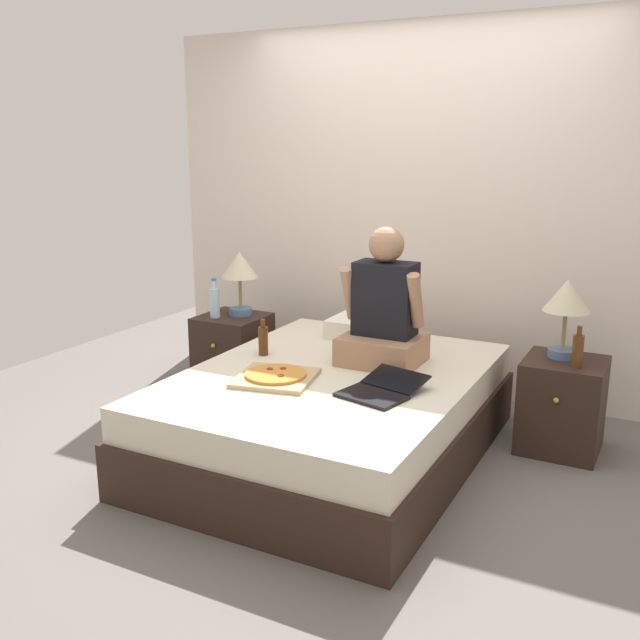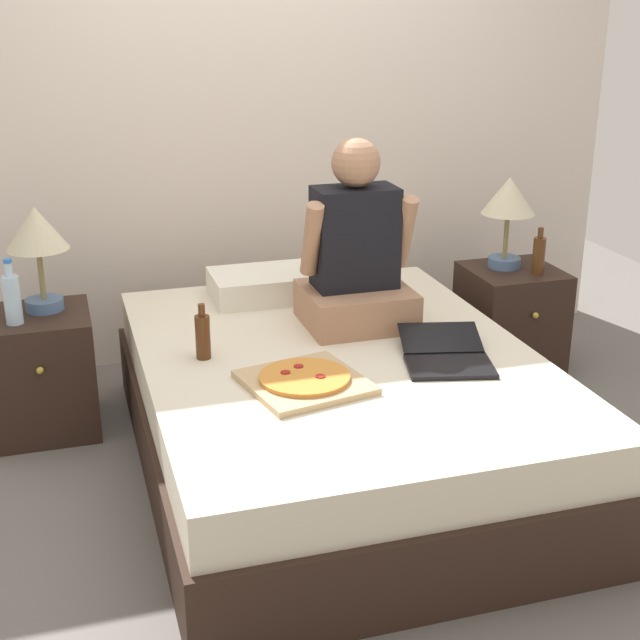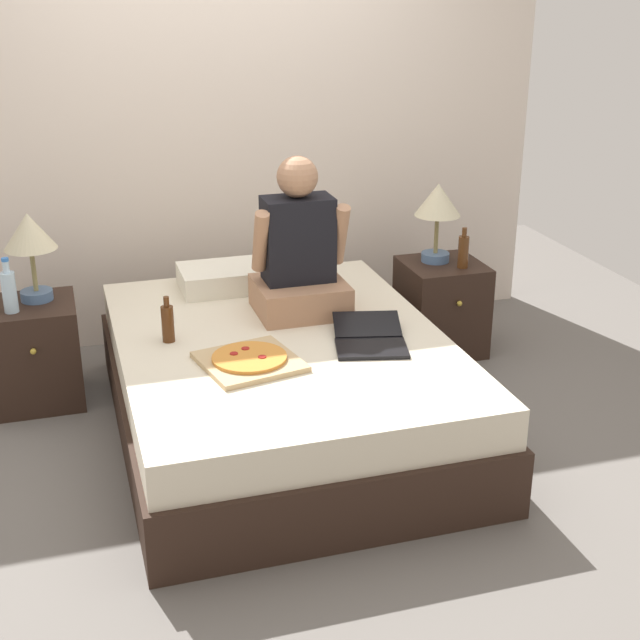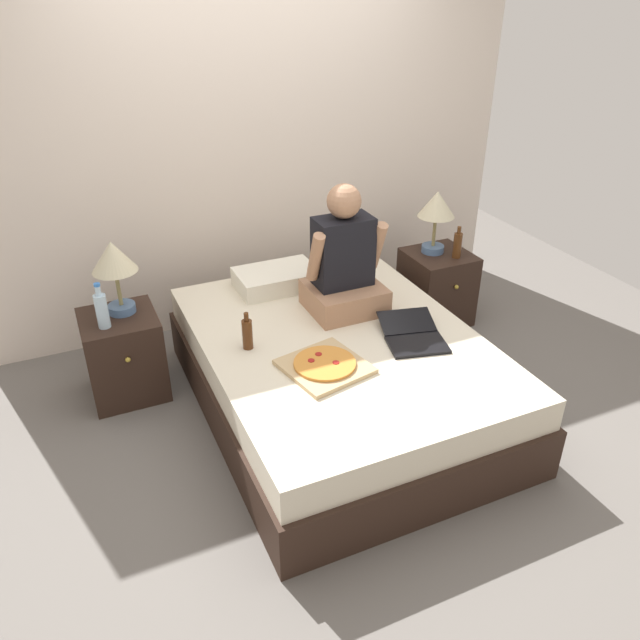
# 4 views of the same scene
# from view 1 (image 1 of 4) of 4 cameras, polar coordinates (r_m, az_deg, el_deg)

# --- Properties ---
(ground_plane) EXTENTS (5.89, 5.89, 0.00)m
(ground_plane) POSITION_cam_1_polar(r_m,az_deg,el_deg) (4.12, 0.97, -10.67)
(ground_plane) COLOR #66605B
(wall_back) EXTENTS (3.89, 0.12, 2.50)m
(wall_back) POSITION_cam_1_polar(r_m,az_deg,el_deg) (5.04, 8.18, 8.58)
(wall_back) COLOR beige
(wall_back) RESTS_ON ground
(bed) EXTENTS (1.54, 2.05, 0.49)m
(bed) POSITION_cam_1_polar(r_m,az_deg,el_deg) (4.02, 0.98, -7.56)
(bed) COLOR black
(bed) RESTS_ON ground
(nightstand_left) EXTENTS (0.44, 0.47, 0.53)m
(nightstand_left) POSITION_cam_1_polar(r_m,az_deg,el_deg) (5.11, -6.96, -2.56)
(nightstand_left) COLOR black
(nightstand_left) RESTS_ON ground
(lamp_on_left_nightstand) EXTENTS (0.26, 0.26, 0.45)m
(lamp_on_left_nightstand) POSITION_cam_1_polar(r_m,az_deg,el_deg) (4.99, -6.46, 4.05)
(lamp_on_left_nightstand) COLOR #4C6B93
(lamp_on_left_nightstand) RESTS_ON nightstand_left
(water_bottle) EXTENTS (0.07, 0.07, 0.28)m
(water_bottle) POSITION_cam_1_polar(r_m,az_deg,el_deg) (4.99, -8.43, 1.46)
(water_bottle) COLOR silver
(water_bottle) RESTS_ON nightstand_left
(nightstand_right) EXTENTS (0.44, 0.47, 0.53)m
(nightstand_right) POSITION_cam_1_polar(r_m,az_deg,el_deg) (4.31, 18.78, -6.45)
(nightstand_right) COLOR black
(nightstand_right) RESTS_ON ground
(lamp_on_right_nightstand) EXTENTS (0.26, 0.26, 0.45)m
(lamp_on_right_nightstand) POSITION_cam_1_polar(r_m,az_deg,el_deg) (4.20, 19.13, 1.42)
(lamp_on_right_nightstand) COLOR #4C6B93
(lamp_on_right_nightstand) RESTS_ON nightstand_right
(beer_bottle) EXTENTS (0.06, 0.06, 0.23)m
(beer_bottle) POSITION_cam_1_polar(r_m,az_deg,el_deg) (4.10, 19.92, -2.28)
(beer_bottle) COLOR #512D14
(beer_bottle) RESTS_ON nightstand_right
(pillow) EXTENTS (0.52, 0.34, 0.12)m
(pillow) POSITION_cam_1_polar(r_m,az_deg,el_deg) (4.61, 4.06, -0.71)
(pillow) COLOR silver
(pillow) RESTS_ON bed
(person_seated) EXTENTS (0.47, 0.40, 0.78)m
(person_seated) POSITION_cam_1_polar(r_m,az_deg,el_deg) (4.06, 5.14, 0.52)
(person_seated) COLOR #A37556
(person_seated) RESTS_ON bed
(laptop) EXTENTS (0.40, 0.48, 0.07)m
(laptop) POSITION_cam_1_polar(r_m,az_deg,el_deg) (3.61, 4.79, -5.64)
(laptop) COLOR black
(laptop) RESTS_ON bed
(pizza_box) EXTENTS (0.47, 0.47, 0.04)m
(pizza_box) POSITION_cam_1_polar(r_m,az_deg,el_deg) (3.81, -3.57, -4.56)
(pizza_box) COLOR tan
(pizza_box) RESTS_ON bed
(beer_bottle_on_bed) EXTENTS (0.06, 0.06, 0.22)m
(beer_bottle_on_bed) POSITION_cam_1_polar(r_m,az_deg,el_deg) (4.24, -4.57, -1.61)
(beer_bottle_on_bed) COLOR #4C2811
(beer_bottle_on_bed) RESTS_ON bed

